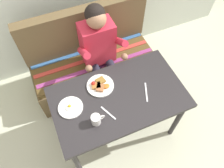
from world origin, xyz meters
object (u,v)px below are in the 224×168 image
(fork, at_px, (108,113))
(knife, at_px, (146,92))
(table, at_px, (118,101))
(coffee_mug, at_px, (96,119))
(couch, at_px, (92,63))
(person, at_px, (100,49))
(plate_breakfast, at_px, (100,85))
(plate_eggs, at_px, (71,107))

(fork, height_order, knife, same)
(table, relative_size, coffee_mug, 10.17)
(table, xyz_separation_m, coffee_mug, (-0.27, -0.15, 0.13))
(coffee_mug, bearing_deg, couch, 73.68)
(table, relative_size, fork, 7.06)
(person, relative_size, fork, 7.13)
(person, bearing_deg, knife, -73.24)
(plate_breakfast, distance_m, knife, 0.42)
(table, xyz_separation_m, knife, (0.25, -0.06, 0.08))
(plate_eggs, relative_size, knife, 1.08)
(knife, bearing_deg, plate_eggs, -167.16)
(plate_breakfast, height_order, coffee_mug, coffee_mug)
(person, relative_size, plate_eggs, 5.63)
(table, height_order, person, person)
(table, bearing_deg, coffee_mug, -150.11)
(fork, bearing_deg, plate_eggs, 124.03)
(fork, xyz_separation_m, knife, (0.40, 0.06, 0.00))
(plate_eggs, xyz_separation_m, coffee_mug, (0.16, -0.21, 0.04))
(table, bearing_deg, couch, 90.00)
(person, relative_size, coffee_mug, 10.27)
(table, distance_m, knife, 0.27)
(plate_eggs, relative_size, fork, 1.27)
(couch, relative_size, knife, 7.20)
(table, distance_m, person, 0.60)
(table, relative_size, knife, 6.00)
(person, height_order, plate_breakfast, person)
(couch, bearing_deg, plate_eggs, -121.14)
(table, bearing_deg, knife, -13.41)
(fork, distance_m, knife, 0.40)
(table, relative_size, couch, 0.83)
(fork, bearing_deg, coffee_mug, 172.91)
(couch, bearing_deg, plate_breakfast, -100.73)
(plate_breakfast, xyz_separation_m, knife, (0.36, -0.22, -0.01))
(person, relative_size, plate_breakfast, 4.87)
(table, relative_size, plate_eggs, 5.57)
(plate_breakfast, bearing_deg, person, 68.71)
(table, distance_m, coffee_mug, 0.34)
(couch, distance_m, coffee_mug, 1.06)
(couch, height_order, person, person)
(fork, bearing_deg, couch, 56.34)
(table, distance_m, plate_breakfast, 0.22)
(couch, distance_m, knife, 0.95)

